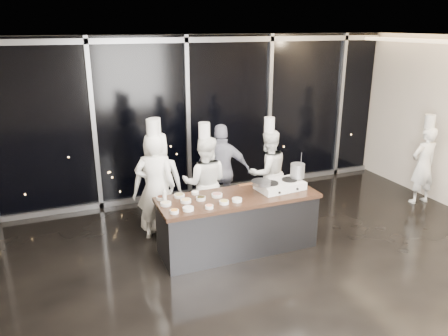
# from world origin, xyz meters

# --- Properties ---
(ground) EXTENTS (9.00, 9.00, 0.00)m
(ground) POSITION_xyz_m (0.00, 0.00, 0.00)
(ground) COLOR black
(ground) RESTS_ON ground
(room_shell) EXTENTS (9.02, 7.02, 3.21)m
(room_shell) POSITION_xyz_m (0.18, 0.00, 2.25)
(room_shell) COLOR beige
(room_shell) RESTS_ON ground
(window_wall) EXTENTS (8.90, 0.11, 3.20)m
(window_wall) POSITION_xyz_m (0.00, 3.43, 1.60)
(window_wall) COLOR black
(window_wall) RESTS_ON ground
(demo_counter) EXTENTS (2.46, 0.86, 0.90)m
(demo_counter) POSITION_xyz_m (0.00, 0.90, 0.45)
(demo_counter) COLOR #35353A
(demo_counter) RESTS_ON ground
(stove) EXTENTS (0.76, 0.52, 0.14)m
(stove) POSITION_xyz_m (0.73, 0.91, 0.96)
(stove) COLOR silver
(stove) RESTS_ON demo_counter
(frying_pan) EXTENTS (0.55, 0.34, 0.05)m
(frying_pan) POSITION_xyz_m (0.37, 0.89, 1.07)
(frying_pan) COLOR slate
(frying_pan) RESTS_ON stove
(stock_pot) EXTENTS (0.25, 0.25, 0.23)m
(stock_pot) POSITION_xyz_m (1.06, 0.96, 1.15)
(stock_pot) COLOR #A6A5A8
(stock_pot) RESTS_ON stove
(prep_bowls) EXTENTS (1.16, 0.72, 0.05)m
(prep_bowls) POSITION_xyz_m (-0.70, 0.90, 0.93)
(prep_bowls) COLOR white
(prep_bowls) RESTS_ON demo_counter
(squeeze_bottle) EXTENTS (0.06, 0.06, 0.22)m
(squeeze_bottle) POSITION_xyz_m (-1.10, 1.08, 1.00)
(squeeze_bottle) COLOR silver
(squeeze_bottle) RESTS_ON demo_counter
(chef_far_left) EXTENTS (0.74, 0.60, 2.00)m
(chef_far_left) POSITION_xyz_m (-1.07, 1.77, 0.90)
(chef_far_left) COLOR white
(chef_far_left) RESTS_ON ground
(chef_left) EXTENTS (0.91, 0.66, 1.96)m
(chef_left) POSITION_xyz_m (-0.98, 2.02, 0.88)
(chef_left) COLOR white
(chef_left) RESTS_ON ground
(chef_center) EXTENTS (0.96, 0.86, 1.86)m
(chef_center) POSITION_xyz_m (-0.20, 1.84, 0.83)
(chef_center) COLOR white
(chef_center) RESTS_ON ground
(guest) EXTENTS (1.09, 0.72, 1.73)m
(guest) POSITION_xyz_m (0.23, 2.17, 0.86)
(guest) COLOR #131534
(guest) RESTS_ON ground
(chef_right) EXTENTS (0.82, 0.66, 1.82)m
(chef_right) POSITION_xyz_m (1.06, 1.97, 0.81)
(chef_right) COLOR white
(chef_right) RESTS_ON ground
(chef_side) EXTENTS (0.56, 0.37, 1.77)m
(chef_side) POSITION_xyz_m (4.11, 1.30, 0.79)
(chef_side) COLOR white
(chef_side) RESTS_ON ground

